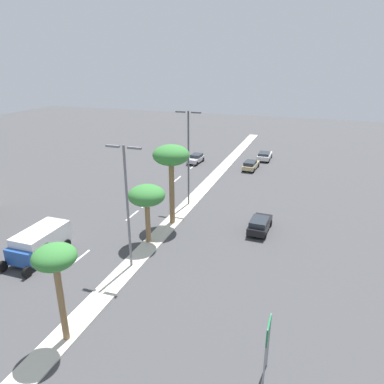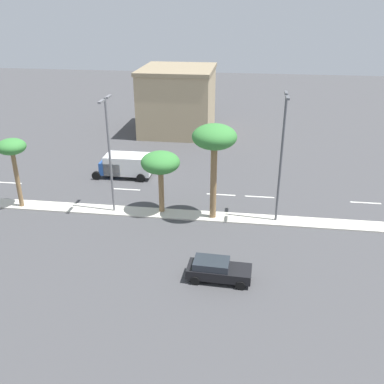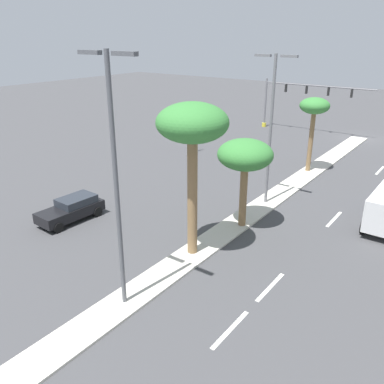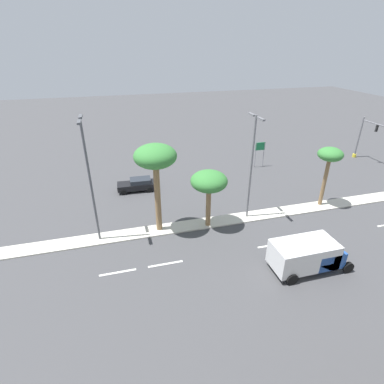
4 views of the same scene
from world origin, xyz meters
TOP-DOWN VIEW (x-y plane):
  - ground_plane at (0.00, 31.81)m, footprint 160.00×160.00m
  - median_curb at (0.00, 40.90)m, footprint 1.80×81.79m
  - lane_stripe_trailing at (-4.80, 11.19)m, footprint 0.20×2.80m
  - lane_stripe_inboard at (-4.80, 23.75)m, footprint 0.20×2.80m
  - lane_stripe_near at (-4.80, 33.21)m, footprint 0.20×2.80m
  - lane_stripe_far at (-4.80, 36.93)m, footprint 0.20×2.80m
  - lane_stripe_right at (-4.80, 46.78)m, footprint 0.20×2.80m
  - commercial_building at (-26.10, 25.48)m, footprint 11.31×9.88m
  - palm_tree_near at (0.31, 15.33)m, footprint 2.49×2.49m
  - palm_tree_right at (-0.39, 28.25)m, footprint 3.34×3.34m
  - palm_tree_outboard at (0.13, 32.86)m, footprint 3.64×3.64m
  - street_lamp_rear at (0.09, 24.00)m, footprint 2.90×0.24m
  - street_lamp_left at (-0.02, 38.26)m, footprint 2.90×0.24m
  - sedan_black_far at (9.02, 33.96)m, footprint 2.03×4.37m
  - box_truck at (-8.11, 22.72)m, footprint 2.77×6.12m

SIDE VIEW (x-z plane):
  - ground_plane at x=0.00m, z-range 0.00..0.00m
  - lane_stripe_trailing at x=-4.80m, z-range 0.00..0.01m
  - lane_stripe_inboard at x=-4.80m, z-range 0.00..0.01m
  - lane_stripe_near at x=-4.80m, z-range 0.00..0.01m
  - lane_stripe_far at x=-4.80m, z-range 0.00..0.01m
  - lane_stripe_right at x=-4.80m, z-range 0.00..0.01m
  - median_curb at x=0.00m, z-range 0.00..0.12m
  - sedan_black_far at x=9.02m, z-range 0.04..1.53m
  - box_truck at x=-8.11m, z-range 0.12..2.56m
  - commercial_building at x=-26.10m, z-range 0.01..8.90m
  - palm_tree_right at x=-0.39m, z-range 1.86..7.37m
  - palm_tree_near at x=0.31m, z-range 2.35..8.70m
  - street_lamp_rear at x=0.09m, z-range 0.97..11.09m
  - street_lamp_left at x=-0.02m, z-range 0.98..11.77m
  - palm_tree_outboard at x=0.13m, z-range 2.97..11.19m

